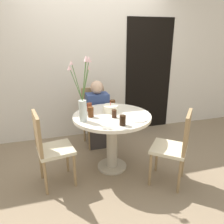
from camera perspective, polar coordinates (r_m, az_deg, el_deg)
name	(u,v)px	position (r m, az deg, el deg)	size (l,w,h in m)	color
ground_plane	(112,167)	(3.16, 0.00, -14.15)	(16.00, 16.00, 0.00)	#89755B
wall_back	(92,63)	(3.85, -5.25, 12.64)	(8.00, 0.05, 2.60)	silver
doorway_panel	(148,76)	(4.20, 9.51, 9.21)	(0.90, 0.01, 2.05)	black
dining_table	(112,127)	(2.87, 0.00, -4.03)	(1.01, 1.01, 0.78)	silver
chair_far_back	(95,112)	(3.63, -4.50, -0.12)	(0.43, 0.43, 0.94)	beige
chair_left_flank	(48,145)	(2.68, -16.32, -8.27)	(0.46, 0.46, 0.94)	beige
chair_right_flank	(176,144)	(2.70, 16.43, -8.00)	(0.56, 0.56, 0.94)	beige
birthday_cake	(110,108)	(2.92, -0.40, 0.96)	(0.21, 0.21, 0.14)	white
flower_vase	(83,97)	(2.54, -7.66, 3.96)	(0.25, 0.20, 0.76)	silver
side_plate	(138,119)	(2.67, 6.85, -1.89)	(0.22, 0.22, 0.01)	silver
drink_glass_0	(91,112)	(2.73, -5.57, -0.02)	(0.07, 0.07, 0.13)	#51280F
drink_glass_1	(112,104)	(3.06, 0.12, 2.10)	(0.08, 0.08, 0.11)	#51280F
drink_glass_2	(89,107)	(2.95, -5.93, 1.28)	(0.07, 0.07, 0.11)	maroon
drink_glass_3	(123,120)	(2.47, 2.79, -2.20)	(0.07, 0.07, 0.12)	black
drink_glass_4	(114,114)	(2.70, 0.58, -0.45)	(0.06, 0.06, 0.10)	#33190C
person_boy	(98,117)	(3.49, -3.78, -1.26)	(0.34, 0.24, 1.10)	#383333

